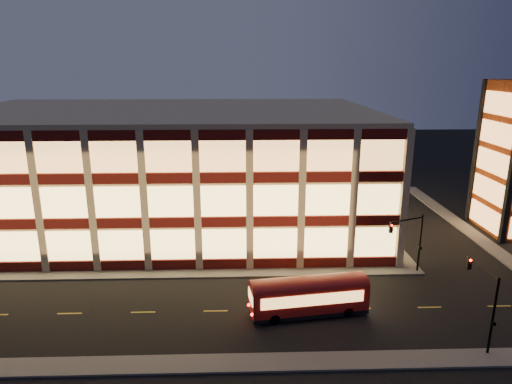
{
  "coord_description": "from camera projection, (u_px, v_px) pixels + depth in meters",
  "views": [
    {
      "loc": [
        6.23,
        -39.83,
        19.83
      ],
      "look_at": [
        7.81,
        8.0,
        6.3
      ],
      "focal_mm": 32.0,
      "sensor_mm": 36.0,
      "label": 1
    }
  ],
  "objects": [
    {
      "name": "ground",
      "position": [
        177.0,
        279.0,
        43.5
      ],
      "size": [
        200.0,
        200.0,
        0.0
      ],
      "primitive_type": "plane",
      "color": "black",
      "rests_on": "ground"
    },
    {
      "name": "office_building",
      "position": [
        169.0,
        166.0,
        57.7
      ],
      "size": [
        50.45,
        30.45,
        14.5
      ],
      "color": "tan",
      "rests_on": "ground"
    },
    {
      "name": "sidewalk_near",
      "position": [
        151.0,
        365.0,
        30.98
      ],
      "size": [
        100.0,
        2.0,
        0.15
      ],
      "primitive_type": "cube",
      "color": "#514F4C",
      "rests_on": "ground"
    },
    {
      "name": "trolley_bus",
      "position": [
        309.0,
        294.0,
        36.98
      ],
      "size": [
        9.77,
        3.72,
        3.23
      ],
      "rotation": [
        0.0,
        0.0,
        0.14
      ],
      "color": "#990C08",
      "rests_on": "ground"
    },
    {
      "name": "traffic_signal_near",
      "position": [
        484.0,
        292.0,
        32.51
      ],
      "size": [
        0.32,
        4.45,
        6.0
      ],
      "color": "black",
      "rests_on": "ground"
    },
    {
      "name": "sidewalk_tower_west",
      "position": [
        449.0,
        217.0,
        60.91
      ],
      "size": [
        2.0,
        30.0,
        0.15
      ],
      "primitive_type": "cube",
      "color": "#514F4C",
      "rests_on": "ground"
    },
    {
      "name": "sidewalk_office_east",
      "position": [
        368.0,
        218.0,
        60.56
      ],
      "size": [
        2.0,
        30.0,
        0.15
      ],
      "primitive_type": "cube",
      "color": "#514F4C",
      "rests_on": "ground"
    },
    {
      "name": "sidewalk_office_south",
      "position": [
        147.0,
        274.0,
        44.34
      ],
      "size": [
        54.0,
        2.0,
        0.15
      ],
      "primitive_type": "cube",
      "color": "#514F4C",
      "rests_on": "ground"
    },
    {
      "name": "traffic_signal_far",
      "position": [
        410.0,
        235.0,
        43.31
      ],
      "size": [
        3.79,
        1.87,
        6.0
      ],
      "color": "black",
      "rests_on": "ground"
    }
  ]
}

